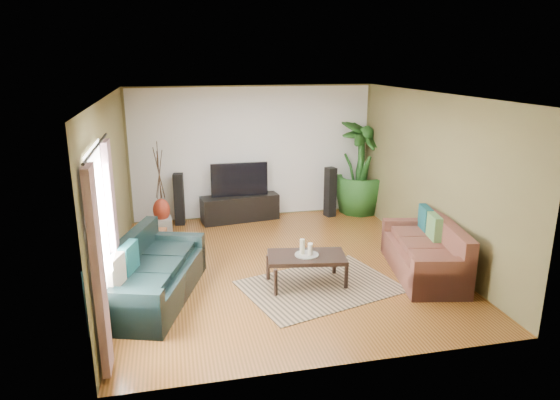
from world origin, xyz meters
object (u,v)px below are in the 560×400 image
object	(u,v)px
speaker_right	(330,192)
pedestal	(163,227)
sofa_left	(154,270)
television	(239,179)
potted_plant	(360,167)
side_table	(151,246)
sofa_right	(424,248)
coffee_table	(306,270)
vase	(161,210)
tv_stand	(240,208)
speaker_left	(179,199)

from	to	relation	value
speaker_right	pedestal	distance (m)	3.49
speaker_right	sofa_left	bearing A→B (deg)	-154.39
television	potted_plant	distance (m)	2.58
side_table	pedestal	bearing A→B (deg)	81.41
pedestal	side_table	bearing A→B (deg)	-98.59
sofa_right	coffee_table	world-z (taller)	sofa_right
sofa_left	sofa_right	world-z (taller)	same
sofa_left	speaker_right	size ratio (longest dim) A/B	2.05
sofa_left	speaker_right	distance (m)	4.68
television	speaker_right	world-z (taller)	television
speaker_right	coffee_table	bearing A→B (deg)	-129.15
vase	side_table	distance (m)	1.23
potted_plant	pedestal	distance (m)	4.25
pedestal	speaker_right	bearing A→B (deg)	7.60
television	pedestal	size ratio (longest dim) A/B	3.37
television	speaker_right	xyz separation A→B (m)	(1.89, -0.13, -0.34)
sofa_right	pedestal	xyz separation A→B (m)	(-3.92, 2.65, -0.25)
coffee_table	pedestal	xyz separation A→B (m)	(-2.07, 2.63, -0.06)
potted_plant	pedestal	bearing A→B (deg)	-171.85
potted_plant	side_table	size ratio (longest dim) A/B	4.05
sofa_left	tv_stand	bearing A→B (deg)	-9.12
coffee_table	speaker_left	bearing A→B (deg)	127.49
sofa_right	speaker_left	size ratio (longest dim) A/B	1.83
coffee_table	pedestal	world-z (taller)	coffee_table
television	coffee_table	bearing A→B (deg)	-80.79
side_table	speaker_left	bearing A→B (deg)	73.76
speaker_right	vase	world-z (taller)	speaker_right
speaker_right	side_table	xyz separation A→B (m)	(-3.62, -1.65, -0.27)
potted_plant	tv_stand	bearing A→B (deg)	180.00
television	potted_plant	bearing A→B (deg)	0.00
sofa_left	vase	distance (m)	2.60
vase	side_table	size ratio (longest dim) A/B	0.88
sofa_left	vase	bearing A→B (deg)	16.05
vase	sofa_left	bearing A→B (deg)	-92.11
speaker_right	pedestal	xyz separation A→B (m)	(-3.44, -0.46, -0.35)
vase	sofa_right	bearing A→B (deg)	-34.08
tv_stand	potted_plant	distance (m)	2.68
coffee_table	side_table	bearing A→B (deg)	156.63
side_table	coffee_table	bearing A→B (deg)	-32.56
sofa_right	tv_stand	xyz separation A→B (m)	(-2.37, 3.25, -0.16)
speaker_left	sofa_right	bearing A→B (deg)	-34.20
speaker_left	speaker_right	bearing A→B (deg)	5.53
speaker_left	potted_plant	world-z (taller)	potted_plant
potted_plant	vase	xyz separation A→B (m)	(-4.13, -0.59, -0.50)
sofa_right	vase	xyz separation A→B (m)	(-3.92, 2.65, 0.07)
sofa_right	potted_plant	bearing A→B (deg)	-172.67
television	speaker_left	world-z (taller)	television
coffee_table	television	xyz separation A→B (m)	(-0.52, 3.22, 0.63)
potted_plant	sofa_left	bearing A→B (deg)	-142.92
speaker_left	side_table	size ratio (longest dim) A/B	2.11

